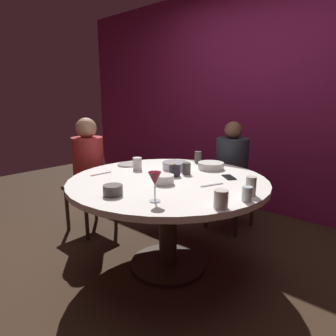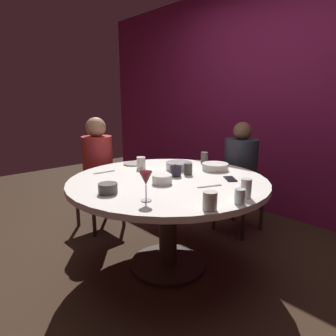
{
  "view_description": "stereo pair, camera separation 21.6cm",
  "coord_description": "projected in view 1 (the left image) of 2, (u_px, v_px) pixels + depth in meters",
  "views": [
    {
      "loc": [
        1.38,
        -1.59,
        1.3
      ],
      "look_at": [
        0.0,
        0.0,
        0.8
      ],
      "focal_mm": 31.1,
      "sensor_mm": 36.0,
      "label": 1
    },
    {
      "loc": [
        1.53,
        -1.44,
        1.3
      ],
      "look_at": [
        0.0,
        0.0,
        0.8
      ],
      "focal_mm": 31.1,
      "sensor_mm": 36.0,
      "label": 2
    }
  ],
  "objects": [
    {
      "name": "ground_plane",
      "position": [
        168.0,
        265.0,
        2.34
      ],
      "size": [
        8.0,
        8.0,
        0.0
      ],
      "primitive_type": "plane",
      "color": "#382619"
    },
    {
      "name": "back_wall",
      "position": [
        266.0,
        100.0,
        3.3
      ],
      "size": [
        6.0,
        0.1,
        2.6
      ],
      "primitive_type": "cube",
      "color": "maroon",
      "rests_on": "ground"
    },
    {
      "name": "dining_table",
      "position": [
        168.0,
        195.0,
        2.21
      ],
      "size": [
        1.48,
        1.48,
        0.72
      ],
      "color": "white",
      "rests_on": "ground"
    },
    {
      "name": "seated_diner_left",
      "position": [
        88.0,
        162.0,
        2.84
      ],
      "size": [
        0.4,
        0.4,
        1.13
      ],
      "rotation": [
        0.0,
        0.0,
        6.28
      ],
      "color": "#3F2D1E",
      "rests_on": "ground"
    },
    {
      "name": "seated_diner_back",
      "position": [
        232.0,
        163.0,
        2.9
      ],
      "size": [
        0.4,
        0.4,
        1.09
      ],
      "rotation": [
        0.0,
        0.0,
        4.71
      ],
      "color": "#3F2D1E",
      "rests_on": "ground"
    },
    {
      "name": "candle_holder",
      "position": [
        175.0,
        171.0,
        2.24
      ],
      "size": [
        0.09,
        0.09,
        0.1
      ],
      "color": "black",
      "rests_on": "dining_table"
    },
    {
      "name": "wine_glass",
      "position": [
        155.0,
        180.0,
        1.65
      ],
      "size": [
        0.08,
        0.08,
        0.18
      ],
      "color": "silver",
      "rests_on": "dining_table"
    },
    {
      "name": "dinner_plate",
      "position": [
        129.0,
        164.0,
        2.62
      ],
      "size": [
        0.2,
        0.2,
        0.01
      ],
      "primitive_type": "cylinder",
      "color": "#B2ADA3",
      "rests_on": "dining_table"
    },
    {
      "name": "cell_phone",
      "position": [
        229.0,
        177.0,
        2.2
      ],
      "size": [
        0.15,
        0.14,
        0.01
      ],
      "primitive_type": "cube",
      "rotation": [
        0.0,
        0.0,
        4.03
      ],
      "color": "black",
      "rests_on": "dining_table"
    },
    {
      "name": "bowl_serving_large",
      "position": [
        175.0,
        165.0,
        2.46
      ],
      "size": [
        0.22,
        0.22,
        0.06
      ],
      "primitive_type": "cylinder",
      "color": "#B7B7BC",
      "rests_on": "dining_table"
    },
    {
      "name": "bowl_salad_center",
      "position": [
        211.0,
        166.0,
        2.47
      ],
      "size": [
        0.22,
        0.22,
        0.06
      ],
      "primitive_type": "cylinder",
      "color": "silver",
      "rests_on": "dining_table"
    },
    {
      "name": "bowl_small_white",
      "position": [
        164.0,
        179.0,
        2.04
      ],
      "size": [
        0.14,
        0.14,
        0.06
      ],
      "primitive_type": "cylinder",
      "color": "silver",
      "rests_on": "dining_table"
    },
    {
      "name": "bowl_sauce_side",
      "position": [
        113.0,
        190.0,
        1.79
      ],
      "size": [
        0.12,
        0.12,
        0.06
      ],
      "primitive_type": "cylinder",
      "color": "#4C4742",
      "rests_on": "dining_table"
    },
    {
      "name": "cup_near_candle",
      "position": [
        247.0,
        194.0,
        1.69
      ],
      "size": [
        0.06,
        0.06,
        0.09
      ],
      "primitive_type": "cylinder",
      "color": "silver",
      "rests_on": "dining_table"
    },
    {
      "name": "cup_by_left_diner",
      "position": [
        221.0,
        199.0,
        1.57
      ],
      "size": [
        0.08,
        0.08,
        0.1
      ],
      "primitive_type": "cylinder",
      "color": "beige",
      "rests_on": "dining_table"
    },
    {
      "name": "cup_by_right_diner",
      "position": [
        251.0,
        186.0,
        1.78
      ],
      "size": [
        0.06,
        0.06,
        0.12
      ],
      "primitive_type": "cylinder",
      "color": "beige",
      "rests_on": "dining_table"
    },
    {
      "name": "cup_center_front",
      "position": [
        198.0,
        157.0,
        2.7
      ],
      "size": [
        0.06,
        0.06,
        0.11
      ],
      "primitive_type": "cylinder",
      "color": "#4C4742",
      "rests_on": "dining_table"
    },
    {
      "name": "cup_far_edge",
      "position": [
        137.0,
        164.0,
        2.43
      ],
      "size": [
        0.07,
        0.07,
        0.1
      ],
      "primitive_type": "cylinder",
      "color": "silver",
      "rests_on": "dining_table"
    },
    {
      "name": "cup_beside_wine",
      "position": [
        186.0,
        169.0,
        2.29
      ],
      "size": [
        0.07,
        0.07,
        0.09
      ],
      "primitive_type": "cylinder",
      "color": "#4C4742",
      "rests_on": "dining_table"
    },
    {
      "name": "fork_near_plate",
      "position": [
        212.0,
        185.0,
        2.0
      ],
      "size": [
        0.08,
        0.17,
        0.01
      ],
      "primitive_type": "cube",
      "rotation": [
        0.0,
        0.0,
        -0.39
      ],
      "color": "#B7B7BC",
      "rests_on": "dining_table"
    },
    {
      "name": "knife_near_plate",
      "position": [
        101.0,
        174.0,
        2.3
      ],
      "size": [
        0.04,
        0.18,
        0.01
      ],
      "primitive_type": "cube",
      "rotation": [
        0.0,
        0.0,
        -0.11
      ],
      "color": "#B7B7BC",
      "rests_on": "dining_table"
    }
  ]
}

